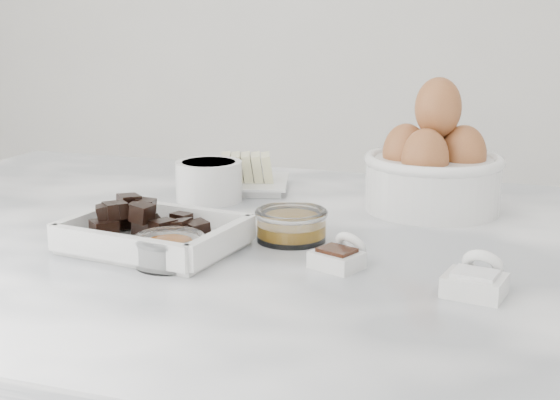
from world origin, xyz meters
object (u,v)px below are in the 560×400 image
(salt_spoon, at_px, (477,279))
(egg_bowl, at_px, (433,168))
(zest_bowl, at_px, (170,249))
(chocolate_dish, at_px, (154,230))
(butter_plate, at_px, (244,176))
(sugar_ramekin, at_px, (209,179))
(honey_bowl, at_px, (291,224))
(vanilla_spoon, at_px, (340,255))

(salt_spoon, bearing_deg, egg_bowl, 105.89)
(zest_bowl, relative_size, salt_spoon, 1.03)
(chocolate_dish, relative_size, butter_plate, 1.32)
(egg_bowl, bearing_deg, sugar_ramekin, -170.64)
(honey_bowl, distance_m, vanilla_spoon, 0.11)
(chocolate_dish, height_order, butter_plate, butter_plate)
(honey_bowl, height_order, zest_bowl, honey_bowl)
(honey_bowl, height_order, vanilla_spoon, same)
(chocolate_dish, relative_size, honey_bowl, 2.39)
(butter_plate, distance_m, salt_spoon, 0.50)
(zest_bowl, bearing_deg, egg_bowl, 54.92)
(egg_bowl, distance_m, honey_bowl, 0.24)
(butter_plate, distance_m, honey_bowl, 0.27)
(zest_bowl, bearing_deg, honey_bowl, 53.86)
(chocolate_dish, relative_size, zest_bowl, 2.68)
(chocolate_dish, height_order, honey_bowl, chocolate_dish)
(butter_plate, distance_m, egg_bowl, 0.29)
(egg_bowl, height_order, vanilla_spoon, egg_bowl)
(zest_bowl, bearing_deg, salt_spoon, 3.62)
(chocolate_dish, bearing_deg, butter_plate, 92.38)
(honey_bowl, xyz_separation_m, zest_bowl, (-0.09, -0.13, -0.00))
(sugar_ramekin, distance_m, zest_bowl, 0.29)
(egg_bowl, height_order, salt_spoon, egg_bowl)
(sugar_ramekin, height_order, salt_spoon, sugar_ramekin)
(chocolate_dish, distance_m, salt_spoon, 0.36)
(zest_bowl, distance_m, vanilla_spoon, 0.18)
(vanilla_spoon, bearing_deg, butter_plate, 127.08)
(honey_bowl, bearing_deg, sugar_ramekin, 139.25)
(salt_spoon, bearing_deg, vanilla_spoon, 166.80)
(butter_plate, bearing_deg, chocolate_dish, -87.62)
(butter_plate, distance_m, zest_bowl, 0.36)
(egg_bowl, relative_size, honey_bowl, 2.16)
(chocolate_dish, distance_m, vanilla_spoon, 0.22)
(chocolate_dish, relative_size, egg_bowl, 1.11)
(honey_bowl, bearing_deg, egg_bowl, 55.61)
(butter_plate, xyz_separation_m, zest_bowl, (0.06, -0.36, -0.00))
(chocolate_dish, height_order, egg_bowl, egg_bowl)
(zest_bowl, bearing_deg, vanilla_spoon, 17.26)
(salt_spoon, bearing_deg, butter_plate, 137.87)
(egg_bowl, height_order, zest_bowl, egg_bowl)
(sugar_ramekin, height_order, zest_bowl, sugar_ramekin)
(egg_bowl, distance_m, vanilla_spoon, 0.28)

